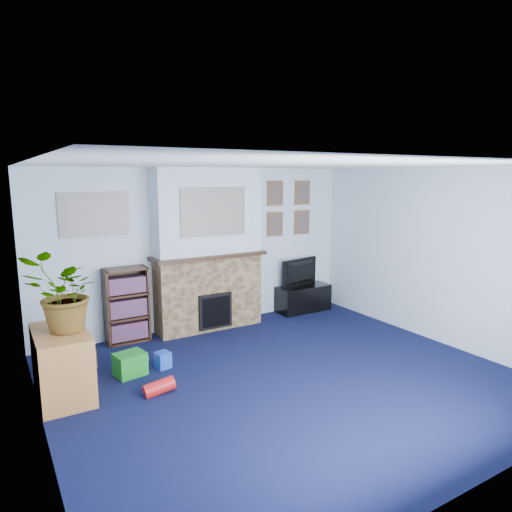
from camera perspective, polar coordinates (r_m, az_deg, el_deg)
floor at (r=5.41m, az=3.72°, el=-15.00°), size 5.00×4.50×0.01m
ceiling at (r=4.91m, az=4.04°, el=11.31°), size 5.00×4.50×0.01m
wall_back at (r=6.96m, az=-6.73°, el=0.97°), size 5.00×0.04×2.40m
wall_front at (r=3.49m, az=25.67°, el=-9.17°), size 5.00×0.04×2.40m
wall_left at (r=4.18m, az=-25.76°, el=-6.08°), size 0.04×4.50×2.40m
wall_right at (r=6.74m, az=21.62°, el=0.04°), size 0.04×4.50×2.40m
chimney_breast at (r=6.78m, az=-6.02°, el=0.61°), size 1.72×0.50×2.40m
collage_main at (r=6.52m, az=-5.33°, el=5.52°), size 1.00×0.03×0.68m
collage_left at (r=6.41m, az=-19.57°, el=4.91°), size 0.90×0.03×0.58m
portrait_tl at (r=7.49m, az=2.41°, el=7.82°), size 0.30×0.03×0.40m
portrait_tr at (r=7.80m, az=5.82°, el=7.87°), size 0.30×0.03×0.40m
portrait_bl at (r=7.52m, az=2.38°, el=4.02°), size 0.30×0.03×0.40m
portrait_br at (r=7.83m, az=5.76°, el=4.22°), size 0.30×0.03×0.40m
tv_stand at (r=7.86m, az=5.92°, el=-5.24°), size 0.93×0.39×0.44m
television at (r=7.77m, az=5.89°, el=-2.06°), size 0.80×0.26×0.46m
bookshelf at (r=6.58m, az=-15.86°, el=-6.11°), size 0.58×0.28×1.05m
sideboard at (r=5.28m, az=-23.07°, el=-12.36°), size 0.51×0.92×0.71m
potted_plant at (r=5.00m, az=-23.02°, el=-4.38°), size 0.93×0.89×0.80m
mantel_clock at (r=6.71m, az=-6.25°, el=0.82°), size 0.10×0.06×0.15m
mantel_candle at (r=6.85m, az=-3.76°, el=1.13°), size 0.05×0.05×0.16m
mantel_teddy at (r=6.50m, az=-10.88°, el=0.34°), size 0.12×0.12×0.12m
mantel_can at (r=7.04m, az=-0.80°, el=1.23°), size 0.06×0.06×0.13m
green_crate at (r=5.62m, az=-15.47°, el=-12.83°), size 0.38×0.32×0.27m
toy_ball at (r=5.87m, az=-14.04°, el=-12.29°), size 0.16×0.16×0.16m
toy_block at (r=5.73m, az=-11.57°, el=-12.50°), size 0.19×0.19×0.20m
toy_tube at (r=5.14m, az=-12.01°, el=-15.76°), size 0.34×0.15×0.20m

